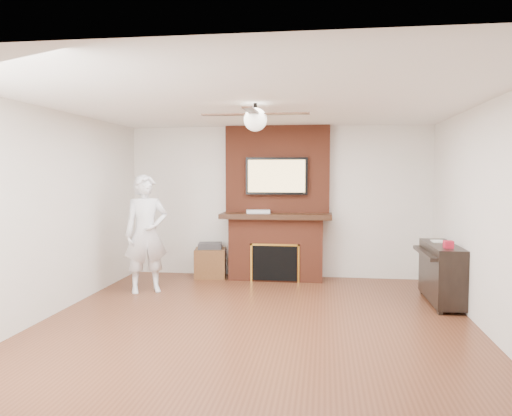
# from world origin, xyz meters

# --- Properties ---
(room_shell) EXTENTS (5.36, 5.86, 2.86)m
(room_shell) POSITION_xyz_m (0.00, 0.00, 1.25)
(room_shell) COLOR #4F2817
(room_shell) RESTS_ON ground
(fireplace) EXTENTS (1.78, 0.64, 2.50)m
(fireplace) POSITION_xyz_m (0.00, 2.55, 1.00)
(fireplace) COLOR brown
(fireplace) RESTS_ON ground
(tv) EXTENTS (1.00, 0.08, 0.60)m
(tv) POSITION_xyz_m (0.00, 2.50, 1.68)
(tv) COLOR black
(tv) RESTS_ON fireplace
(ceiling_fan) EXTENTS (1.21, 1.21, 0.31)m
(ceiling_fan) POSITION_xyz_m (-0.00, 0.00, 2.33)
(ceiling_fan) COLOR black
(ceiling_fan) RESTS_ON room_shell
(person) EXTENTS (0.75, 0.67, 1.71)m
(person) POSITION_xyz_m (-1.78, 1.34, 0.85)
(person) COLOR silver
(person) RESTS_ON ground
(side_table) EXTENTS (0.57, 0.57, 0.57)m
(side_table) POSITION_xyz_m (-1.10, 2.48, 0.26)
(side_table) COLOR #533017
(side_table) RESTS_ON ground
(piano) EXTENTS (0.46, 1.21, 0.88)m
(piano) POSITION_xyz_m (2.31, 1.25, 0.42)
(piano) COLOR black
(piano) RESTS_ON ground
(cable_box) EXTENTS (0.41, 0.28, 0.05)m
(cable_box) POSITION_xyz_m (-0.29, 2.45, 1.11)
(cable_box) COLOR silver
(cable_box) RESTS_ON fireplace
(candle_orange) EXTENTS (0.06, 0.06, 0.12)m
(candle_orange) POSITION_xyz_m (-0.23, 2.34, 0.06)
(candle_orange) COLOR #F93F1D
(candle_orange) RESTS_ON ground
(candle_green) EXTENTS (0.06, 0.06, 0.08)m
(candle_green) POSITION_xyz_m (-0.06, 2.38, 0.04)
(candle_green) COLOR #518635
(candle_green) RESTS_ON ground
(candle_cream) EXTENTS (0.08, 0.08, 0.12)m
(candle_cream) POSITION_xyz_m (0.19, 2.36, 0.06)
(candle_cream) COLOR #FFDECA
(candle_cream) RESTS_ON ground
(candle_blue) EXTENTS (0.07, 0.07, 0.08)m
(candle_blue) POSITION_xyz_m (0.14, 2.35, 0.04)
(candle_blue) COLOR #364CA4
(candle_blue) RESTS_ON ground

